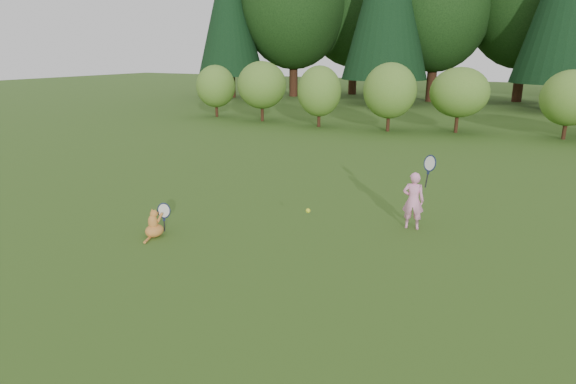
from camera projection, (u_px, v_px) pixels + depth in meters
The scene contains 5 objects.
ground at pixel (256, 241), 8.27m from camera, with size 100.00×100.00×0.00m, color #284F16.
shrub_row at pixel (427, 97), 18.92m from camera, with size 28.00×3.00×2.80m, color #4D7C26, non-canonical shape.
child at pixel (414, 199), 8.72m from camera, with size 0.62×0.40×1.59m.
cat at pixel (154, 222), 8.43m from camera, with size 0.33×0.65×0.68m.
tennis_ball at pixel (308, 211), 7.63m from camera, with size 0.07×0.07×0.07m.
Camera 1 is at (4.06, -6.56, 3.14)m, focal length 30.00 mm.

